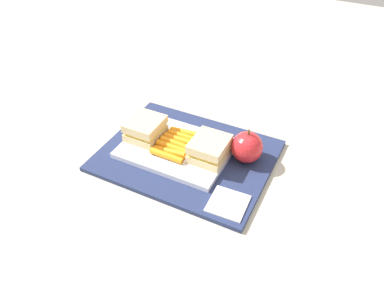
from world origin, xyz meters
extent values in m
plane|color=#B7AD99|center=(0.00, 0.00, 0.00)|extent=(2.40, 2.40, 0.00)
cube|color=navy|center=(0.00, 0.00, 0.01)|extent=(0.36, 0.28, 0.01)
cube|color=white|center=(-0.03, 0.00, 0.02)|extent=(0.23, 0.17, 0.01)
cube|color=#DBC189|center=(-0.10, 0.00, 0.03)|extent=(0.07, 0.08, 0.02)
cube|color=#F4CC4C|center=(-0.10, 0.00, 0.04)|extent=(0.07, 0.07, 0.01)
cube|color=#DBC189|center=(-0.10, 0.00, 0.06)|extent=(0.07, 0.08, 0.02)
cube|color=#DBC189|center=(0.05, 0.00, 0.03)|extent=(0.07, 0.08, 0.02)
cube|color=#F4CC4C|center=(0.05, 0.00, 0.04)|extent=(0.07, 0.07, 0.01)
cube|color=#DBC189|center=(0.05, 0.00, 0.06)|extent=(0.07, 0.08, 0.02)
cylinder|color=orange|center=(-0.03, -0.04, 0.03)|extent=(0.08, 0.01, 0.02)
cylinder|color=orange|center=(-0.03, -0.03, 0.03)|extent=(0.08, 0.01, 0.02)
cylinder|color=orange|center=(-0.03, -0.01, 0.03)|extent=(0.08, 0.01, 0.02)
cylinder|color=orange|center=(-0.03, 0.00, 0.03)|extent=(0.08, 0.01, 0.02)
cylinder|color=orange|center=(-0.03, 0.02, 0.03)|extent=(0.08, 0.01, 0.02)
cylinder|color=orange|center=(-0.02, 0.03, 0.03)|extent=(0.08, 0.01, 0.01)
cylinder|color=orange|center=(-0.03, 0.04, 0.03)|extent=(0.08, 0.01, 0.02)
sphere|color=red|center=(0.12, 0.04, 0.04)|extent=(0.07, 0.07, 0.07)
cylinder|color=brown|center=(0.12, 0.04, 0.08)|extent=(0.01, 0.01, 0.01)
cube|color=white|center=(0.14, -0.09, 0.01)|extent=(0.07, 0.07, 0.00)
camera|label=1|loc=(0.29, -0.55, 0.54)|focal=35.14mm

